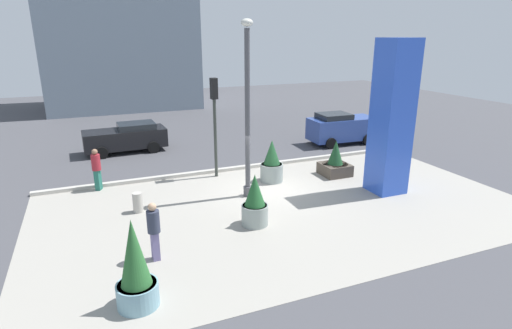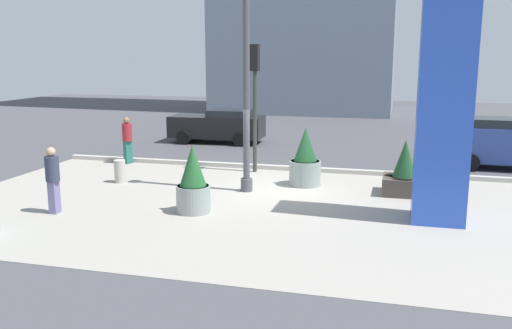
# 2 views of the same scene
# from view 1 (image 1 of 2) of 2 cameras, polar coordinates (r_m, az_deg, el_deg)

# --- Properties ---
(ground_plane) EXTENTS (60.00, 60.00, 0.00)m
(ground_plane) POSITION_cam_1_polar(r_m,az_deg,el_deg) (20.57, -3.06, 0.05)
(ground_plane) COLOR #47474C
(plaza_pavement) EXTENTS (18.00, 10.00, 0.02)m
(plaza_pavement) POSITION_cam_1_polar(r_m,az_deg,el_deg) (15.39, 4.46, -6.22)
(plaza_pavement) COLOR #9E998E
(plaza_pavement) RESTS_ON ground_plane
(curb_strip) EXTENTS (18.00, 0.24, 0.16)m
(curb_strip) POSITION_cam_1_polar(r_m,az_deg,el_deg) (19.75, -2.21, -0.45)
(curb_strip) COLOR #B7B2A8
(curb_strip) RESTS_ON ground_plane
(lamp_post) EXTENTS (0.44, 0.44, 6.75)m
(lamp_post) POSITION_cam_1_polar(r_m,az_deg,el_deg) (15.66, -1.19, 6.89)
(lamp_post) COLOR #4C4C51
(lamp_post) RESTS_ON ground_plane
(art_pillar_blue) EXTENTS (1.26, 1.26, 6.10)m
(art_pillar_blue) POSITION_cam_1_polar(r_m,az_deg,el_deg) (17.09, 18.33, 6.09)
(art_pillar_blue) COLOR blue
(art_pillar_blue) RESTS_ON ground_plane
(potted_plant_by_pillar) EXTENTS (1.00, 1.00, 1.87)m
(potted_plant_by_pillar) POSITION_cam_1_polar(r_m,az_deg,el_deg) (17.95, 2.20, 0.05)
(potted_plant_by_pillar) COLOR gray
(potted_plant_by_pillar) RESTS_ON ground_plane
(potted_plant_curbside) EXTENTS (1.23, 1.23, 1.64)m
(potted_plant_curbside) POSITION_cam_1_polar(r_m,az_deg,el_deg) (19.14, 10.93, 0.26)
(potted_plant_curbside) COLOR #4C4238
(potted_plant_curbside) RESTS_ON ground_plane
(potted_plant_mid_plaza) EXTENTS (1.00, 1.00, 2.26)m
(potted_plant_mid_plaza) POSITION_cam_1_polar(r_m,az_deg,el_deg) (10.26, -16.38, -13.91)
(potted_plant_mid_plaza) COLOR #7AA8B7
(potted_plant_mid_plaza) RESTS_ON ground_plane
(potted_plant_near_right) EXTENTS (0.90, 0.90, 1.81)m
(potted_plant_near_right) POSITION_cam_1_polar(r_m,az_deg,el_deg) (13.85, -0.17, -5.39)
(potted_plant_near_right) COLOR gray
(potted_plant_near_right) RESTS_ON ground_plane
(concrete_bollard) EXTENTS (0.36, 0.36, 0.75)m
(concrete_bollard) POSITION_cam_1_polar(r_m,az_deg,el_deg) (15.58, -16.09, -5.09)
(concrete_bollard) COLOR #B2ADA3
(concrete_bollard) RESTS_ON ground_plane
(traffic_light_far_side) EXTENTS (0.28, 0.42, 4.44)m
(traffic_light_far_side) POSITION_cam_1_polar(r_m,az_deg,el_deg) (18.13, -5.78, 7.35)
(traffic_light_far_side) COLOR #333833
(traffic_light_far_side) RESTS_ON ground_plane
(car_curb_east) EXTENTS (4.39, 2.07, 1.57)m
(car_curb_east) POSITION_cam_1_polar(r_m,az_deg,el_deg) (23.64, -17.55, 3.62)
(car_curb_east) COLOR black
(car_curb_east) RESTS_ON ground_plane
(car_far_lane) EXTENTS (4.01, 2.04, 1.84)m
(car_far_lane) POSITION_cam_1_polar(r_m,az_deg,el_deg) (24.77, 11.77, 5.01)
(car_far_lane) COLOR #2D4793
(car_far_lane) RESTS_ON ground_plane
(pedestrian_by_curb) EXTENTS (0.48, 0.48, 1.77)m
(pedestrian_by_curb) POSITION_cam_1_polar(r_m,az_deg,el_deg) (18.08, -21.27, -0.37)
(pedestrian_by_curb) COLOR #236656
(pedestrian_by_curb) RESTS_ON ground_plane
(pedestrian_on_sidewalk) EXTENTS (0.38, 0.38, 1.77)m
(pedestrian_on_sidewalk) POSITION_cam_1_polar(r_m,az_deg,el_deg) (12.05, -14.00, -8.61)
(pedestrian_on_sidewalk) COLOR slate
(pedestrian_on_sidewalk) RESTS_ON ground_plane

